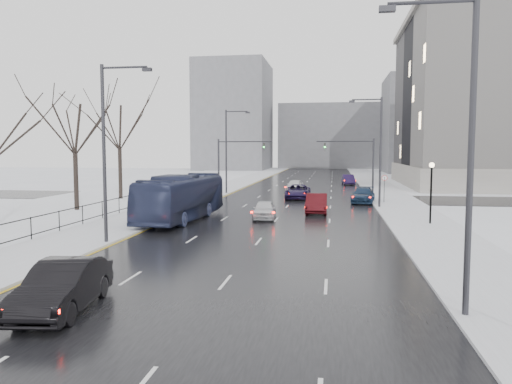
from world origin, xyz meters
The scene contains 27 objects.
road centered at (0.00, 60.00, 0.02)m, with size 16.00×150.00×0.04m, color black.
cross_road centered at (0.00, 48.00, 0.02)m, with size 130.00×10.00×0.04m, color black.
sidewalk_left centered at (-10.50, 60.00, 0.08)m, with size 5.00×150.00×0.16m, color silver.
sidewalk_right centered at (10.50, 60.00, 0.08)m, with size 5.00×150.00×0.16m, color silver.
park_strip centered at (-20.00, 60.00, 0.06)m, with size 14.00×150.00×0.12m, color white.
tree_park_d centered at (-17.80, 34.00, 0.00)m, with size 8.75×8.75×12.50m, color black, non-canonical shape.
tree_park_e centered at (-18.20, 44.00, 0.00)m, with size 9.45×9.45×13.50m, color black, non-canonical shape.
iron_fence centered at (-13.00, 30.00, 0.91)m, with size 0.06×70.00×1.30m.
streetlight_r_near centered at (8.17, 10.00, 5.62)m, with size 2.95×0.25×10.00m.
streetlight_r_mid centered at (8.17, 40.00, 5.62)m, with size 2.95×0.25×10.00m.
streetlight_l_near centered at (-8.17, 20.00, 5.62)m, with size 2.95×0.25×10.00m.
streetlight_l_far centered at (-8.17, 52.00, 5.62)m, with size 2.95×0.25×10.00m.
lamppost_r_mid centered at (11.00, 30.00, 2.94)m, with size 0.36×0.36×4.28m.
mast_signal_right centered at (7.33, 48.00, 4.11)m, with size 6.10×0.33×6.50m.
mast_signal_left centered at (-7.33, 48.00, 4.11)m, with size 6.10×0.33×6.50m.
no_uturn_sign centered at (9.20, 44.00, 2.30)m, with size 0.60×0.06×2.70m.
bldg_far_right centered at (28.00, 115.00, 11.00)m, with size 24.00×20.00×22.00m, color slate.
bldg_far_left centered at (-22.00, 125.00, 14.00)m, with size 18.00×22.00×28.00m, color slate.
bldg_far_center centered at (4.00, 140.00, 9.00)m, with size 30.00×18.00×18.00m, color slate.
sedan_left_near centered at (-4.50, 8.71, 0.86)m, with size 1.74×5.00×1.65m, color black.
bus centered at (-7.00, 29.82, 1.75)m, with size 2.88×12.30×3.43m, color #293051.
sedan_center_near centered at (-0.95, 31.39, 0.75)m, with size 1.67×4.15×1.41m, color silver.
sedan_right_near centered at (2.88, 35.51, 0.85)m, with size 1.72×4.94×1.63m, color #440B10.
sedan_right_cross centered at (0.50, 47.20, 0.81)m, with size 2.57×5.57×1.55m, color #1D143C.
sedan_right_far centered at (7.20, 44.35, 0.79)m, with size 2.10×5.18×1.50m, color #182C49.
sedan_center_far centered at (-0.50, 56.08, 0.82)m, with size 1.85×4.60×1.57m, color silver.
sedan_right_distant centered at (6.47, 70.04, 0.80)m, with size 1.61×4.62×1.52m, color #22153F.
Camera 1 is at (4.23, -6.17, 5.35)m, focal length 35.00 mm.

